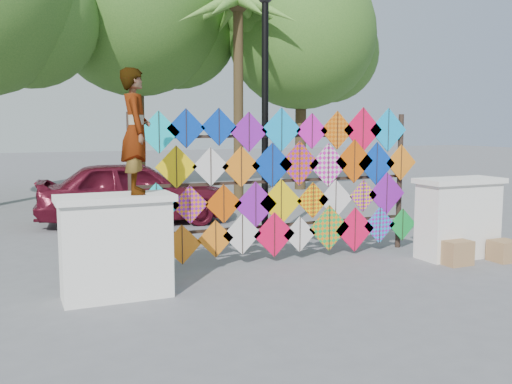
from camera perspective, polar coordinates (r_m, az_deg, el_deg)
ground at (r=8.40m, az=4.70°, el=-7.91°), size 80.00×80.00×0.00m
parapet_left at (r=7.20m, az=-13.82°, el=-5.25°), size 1.40×0.65×1.28m
parapet_right at (r=9.67m, az=19.57°, el=-2.40°), size 1.40×0.65×1.28m
kite_rack at (r=8.89m, az=3.48°, el=0.92°), size 4.90×0.24×2.41m
tree_mid at (r=18.97m, az=-11.59°, el=17.71°), size 6.30×5.60×8.61m
tree_east at (r=19.15m, az=4.78°, el=15.32°), size 5.40×4.80×7.42m
palm_tree at (r=16.56m, az=-1.81°, el=16.57°), size 3.62×3.62×5.83m
vendor_woman at (r=7.10m, az=-11.94°, el=5.95°), size 0.44×0.60×1.52m
sedan at (r=12.56m, az=-12.08°, el=0.03°), size 4.22×2.17×1.38m
lamppost at (r=10.07m, az=0.91°, el=9.98°), size 0.28×0.28×4.46m
cardboard_box_near at (r=9.25m, az=19.31°, el=-5.71°), size 0.42×0.37×0.37m
cardboard_box_far at (r=9.74m, az=23.54°, el=-5.42°), size 0.39×0.36×0.33m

